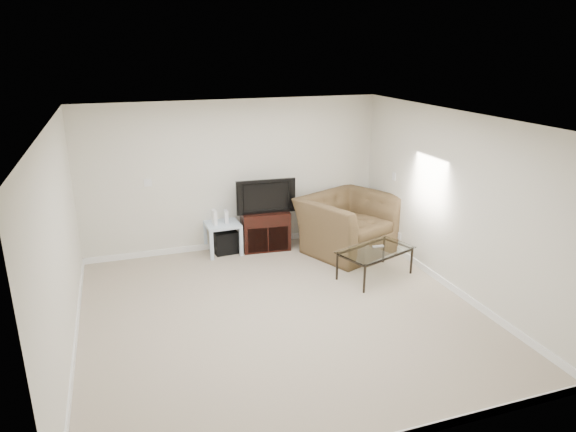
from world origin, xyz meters
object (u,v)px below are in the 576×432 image
object	(u,v)px
coffee_table	(375,263)
subwoofer	(225,241)
television	(265,195)
side_table	(223,238)
recliner	(348,215)
tv_stand	(265,229)

from	to	relation	value
coffee_table	subwoofer	bearing A→B (deg)	138.75
television	side_table	bearing A→B (deg)	-179.31
subwoofer	coffee_table	size ratio (longest dim) A/B	0.34
side_table	recliner	world-z (taller)	recliner
television	coffee_table	xyz separation A→B (m)	(1.23, -1.63, -0.73)
television	coffee_table	size ratio (longest dim) A/B	0.83
recliner	side_table	bearing A→B (deg)	140.41
recliner	television	bearing A→B (deg)	133.44
tv_stand	television	size ratio (longest dim) A/B	0.86
subwoofer	coffee_table	xyz separation A→B (m)	(1.92, -1.69, 0.03)
subwoofer	coffee_table	bearing A→B (deg)	-41.25
tv_stand	recliner	world-z (taller)	recliner
television	coffee_table	distance (m)	2.17
subwoofer	recliner	distance (m)	2.12
recliner	coffee_table	xyz separation A→B (m)	(-0.06, -1.08, -0.41)
tv_stand	coffee_table	xyz separation A→B (m)	(1.23, -1.66, -0.11)
side_table	recliner	size ratio (longest dim) A/B	0.38
side_table	coffee_table	size ratio (longest dim) A/B	0.49
television	subwoofer	size ratio (longest dim) A/B	2.42
recliner	coffee_table	bearing A→B (deg)	-116.46
coffee_table	tv_stand	bearing A→B (deg)	126.39
coffee_table	television	bearing A→B (deg)	127.00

